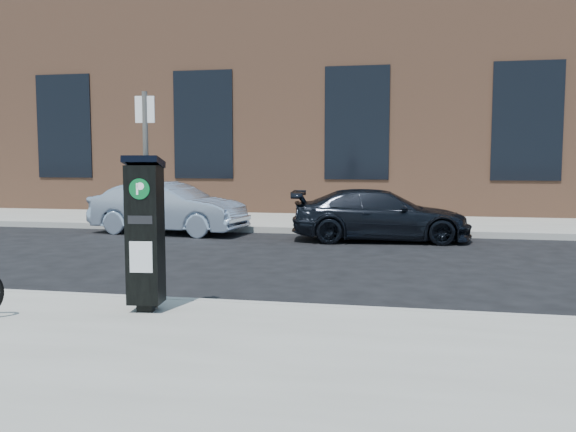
% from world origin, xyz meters
% --- Properties ---
extents(ground, '(120.00, 120.00, 0.00)m').
position_xyz_m(ground, '(0.00, 0.00, 0.00)').
color(ground, black).
rests_on(ground, ground).
extents(sidewalk_far, '(60.00, 12.00, 0.15)m').
position_xyz_m(sidewalk_far, '(0.00, 14.00, 0.07)').
color(sidewalk_far, gray).
rests_on(sidewalk_far, ground).
extents(curb_near, '(60.00, 0.12, 0.16)m').
position_xyz_m(curb_near, '(0.00, -0.02, 0.07)').
color(curb_near, '#9E9B93').
rests_on(curb_near, ground).
extents(curb_far, '(60.00, 0.12, 0.16)m').
position_xyz_m(curb_far, '(0.00, 8.02, 0.07)').
color(curb_far, '#9E9B93').
rests_on(curb_far, ground).
extents(building, '(28.00, 10.05, 8.25)m').
position_xyz_m(building, '(-0.00, 17.00, 4.15)').
color(building, brown).
rests_on(building, ground).
extents(parking_kiosk, '(0.45, 0.41, 1.79)m').
position_xyz_m(parking_kiosk, '(-1.30, -0.66, 1.07)').
color(parking_kiosk, black).
rests_on(parking_kiosk, sidewalk_near).
extents(sign_pole, '(0.22, 0.20, 2.51)m').
position_xyz_m(sign_pole, '(-1.30, -0.59, 1.40)').
color(sign_pole, '#524E48').
rests_on(sign_pole, sidewalk_near).
extents(car_silver, '(4.10, 1.86, 1.31)m').
position_xyz_m(car_silver, '(-4.35, 7.40, 0.65)').
color(car_silver, '#9EB0C9').
rests_on(car_silver, ground).
extents(car_dark, '(4.26, 2.11, 1.19)m').
position_xyz_m(car_dark, '(1.00, 7.08, 0.60)').
color(car_dark, black).
rests_on(car_dark, ground).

